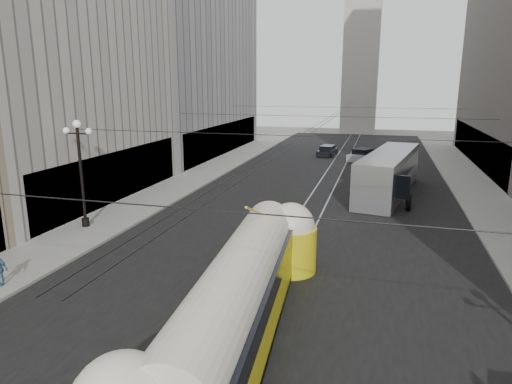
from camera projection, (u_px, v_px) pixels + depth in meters
The scene contains 13 objects.
road at pixel (324, 189), 37.93m from camera, with size 20.00×85.00×0.02m, color black.
sidewalk_left at pixel (205, 173), 44.31m from camera, with size 4.00×72.00×0.15m, color gray.
sidewalk_right at pixel (474, 187), 38.08m from camera, with size 4.00×72.00×0.15m, color gray.
rail_left at pixel (316, 188), 38.13m from camera, with size 0.12×85.00×0.04m, color gray.
rail_right at pixel (334, 189), 37.74m from camera, with size 0.12×85.00×0.04m, color gray.
building_left_far at pixel (177, 33), 54.29m from camera, with size 12.60×28.60×28.60m.
distant_tower at pixel (362, 45), 78.94m from camera, with size 6.00×6.00×31.36m.
lamppost_left_mid at pixel (81, 168), 26.74m from camera, with size 1.86×0.44×6.37m.
catenary at pixel (327, 118), 35.58m from camera, with size 25.00×72.00×0.23m.
streetcar at pixel (239, 297), 15.26m from camera, with size 3.41×15.20×3.32m.
city_bus at pixel (389, 172), 35.66m from camera, with size 5.07×13.50×3.34m.
sedan_white_far at pixel (363, 155), 51.31m from camera, with size 3.45×4.80×1.40m.
sedan_dark_far at pixel (327, 151), 54.85m from camera, with size 2.20×4.17×1.26m.
Camera 1 is at (4.35, -4.63, 8.61)m, focal length 32.00 mm.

